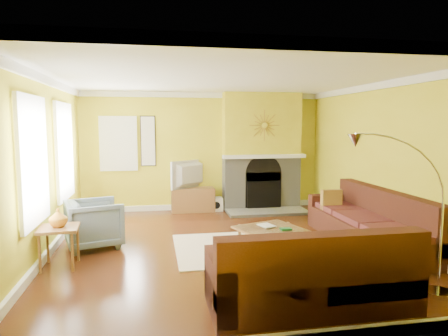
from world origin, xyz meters
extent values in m
cube|color=#582912|center=(0.00, 0.00, -0.01)|extent=(5.50, 6.00, 0.02)
cube|color=white|center=(0.00, 0.00, 2.71)|extent=(5.50, 6.00, 0.02)
cube|color=gold|center=(0.00, 3.01, 1.35)|extent=(5.50, 0.02, 2.70)
cube|color=gold|center=(0.00, -3.01, 1.35)|extent=(5.50, 0.02, 2.70)
cube|color=gold|center=(-2.76, 0.00, 1.35)|extent=(0.02, 6.00, 2.70)
cube|color=gold|center=(2.76, 0.00, 1.35)|extent=(0.02, 6.00, 2.70)
cube|color=white|center=(-2.72, 1.30, 1.50)|extent=(0.06, 1.22, 1.72)
cube|color=white|center=(-2.72, -0.60, 1.50)|extent=(0.06, 1.22, 1.72)
cube|color=white|center=(-1.90, 2.96, 1.55)|extent=(0.82, 0.06, 1.22)
cube|color=white|center=(-1.25, 2.97, 1.60)|extent=(0.34, 0.04, 1.14)
cube|color=white|center=(1.35, 2.56, 1.25)|extent=(1.92, 0.22, 0.08)
cube|color=gray|center=(1.35, 2.25, 0.03)|extent=(1.80, 0.70, 0.06)
cube|color=beige|center=(0.37, -0.11, 0.01)|extent=(2.40, 1.80, 0.02)
cube|color=brown|center=(-0.27, 2.75, 0.27)|extent=(0.97, 0.44, 0.54)
imported|color=black|center=(-0.27, 2.75, 0.85)|extent=(0.93, 0.80, 0.63)
cube|color=white|center=(0.25, 2.73, 0.15)|extent=(0.30, 0.30, 0.30)
imported|color=slate|center=(-2.10, 0.37, 0.38)|extent=(1.05, 1.03, 0.77)
imported|color=orange|center=(-2.45, -0.50, 0.70)|extent=(0.28, 0.28, 0.26)
imported|color=white|center=(0.51, -0.27, 0.38)|extent=(0.28, 0.32, 0.03)
camera|label=1|loc=(-1.15, -6.19, 1.98)|focal=32.00mm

